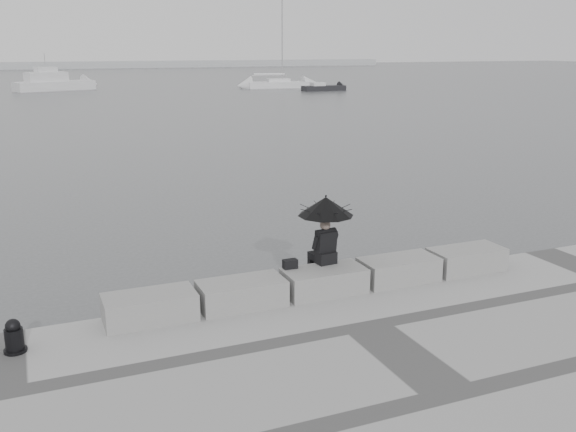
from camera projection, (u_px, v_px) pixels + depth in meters
name	position (u px, v px, depth m)	size (l,w,h in m)	color
ground	(314.00, 308.00, 13.12)	(360.00, 360.00, 0.00)	#444648
stone_block_far_left	(150.00, 308.00, 11.26)	(1.60, 0.80, 0.50)	gray
stone_block_left	(242.00, 294.00, 11.89)	(1.60, 0.80, 0.50)	gray
stone_block_centre	(324.00, 281.00, 12.52)	(1.60, 0.80, 0.50)	gray
stone_block_right	(399.00, 270.00, 13.16)	(1.60, 0.80, 0.50)	gray
stone_block_far_right	(466.00, 260.00, 13.79)	(1.60, 0.80, 0.50)	gray
seated_person	(326.00, 215.00, 12.57)	(1.10, 1.10, 1.39)	black
bag	(290.00, 264.00, 12.48)	(0.28, 0.16, 0.18)	black
mooring_bollard	(14.00, 339.00, 10.10)	(0.36, 0.36, 0.56)	black
sailboat_right	(278.00, 84.00, 82.19)	(8.24, 3.51, 12.90)	silver
motor_cruiser	(54.00, 83.00, 77.62)	(9.71, 5.63, 4.50)	silver
small_motorboat	(324.00, 88.00, 77.36)	(5.36, 1.72, 1.10)	black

